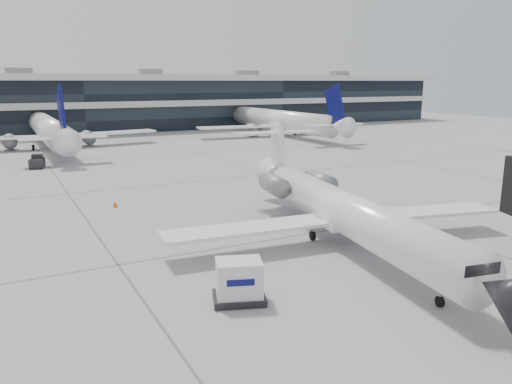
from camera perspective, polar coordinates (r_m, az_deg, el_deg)
ground at (r=32.04m, az=2.32°, el=-5.39°), size 220.00×220.00×0.00m
terminal at (r=109.56m, az=-19.87°, el=9.27°), size 170.00×22.00×10.00m
bg_jet_center at (r=82.30m, az=-22.44°, el=4.72°), size 32.00×40.00×9.60m
bg_jet_right at (r=94.63m, az=2.51°, el=6.56°), size 32.00×40.00×9.60m
regional_jet at (r=31.10m, az=9.66°, el=-1.93°), size 22.11×27.58×6.38m
cargo_uld at (r=23.01m, az=-1.96°, el=-10.19°), size 2.81×2.44×1.93m
traffic_cone at (r=41.45m, az=-15.80°, el=-1.32°), size 0.44×0.44×0.56m
far_tug at (r=63.40m, az=-23.73°, el=3.17°), size 2.00×2.69×1.53m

